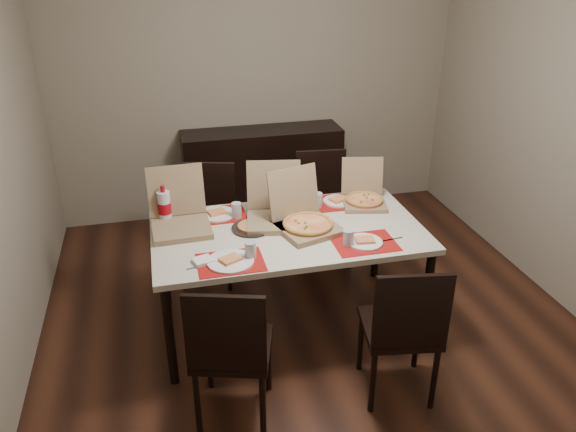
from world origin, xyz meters
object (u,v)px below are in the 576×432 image
at_px(chair_near_left, 230,348).
at_px(chair_far_left, 209,217).
at_px(dining_table, 288,238).
at_px(chair_near_right, 403,327).
at_px(dip_bowl, 292,214).
at_px(sideboard, 263,175).
at_px(soda_bottle, 164,207).
at_px(pizza_box_center, 305,221).
at_px(chair_far_right, 323,202).

xyz_separation_m(chair_near_left, chair_far_left, (0.07, 1.63, 0.00)).
bearing_deg(chair_far_left, dining_table, -60.28).
height_order(dining_table, chair_near_right, chair_near_right).
distance_m(chair_near_left, chair_near_right, 0.99).
bearing_deg(dip_bowl, sideboard, 86.41).
relative_size(dip_bowl, soda_bottle, 0.49).
relative_size(dining_table, chair_near_right, 1.94).
bearing_deg(dining_table, soda_bottle, 158.81).
xyz_separation_m(sideboard, soda_bottle, (-0.96, -1.43, 0.41)).
bearing_deg(soda_bottle, sideboard, 56.13).
bearing_deg(sideboard, dining_table, -95.56).
xyz_separation_m(sideboard, dining_table, (-0.17, -1.73, 0.23)).
xyz_separation_m(chair_near_right, pizza_box_center, (-0.35, 0.86, 0.30)).
height_order(chair_near_left, pizza_box_center, pizza_box_center).
bearing_deg(chair_far_left, pizza_box_center, -55.07).
bearing_deg(dip_bowl, pizza_box_center, -78.32).
bearing_deg(dip_bowl, chair_far_left, 130.73).
bearing_deg(pizza_box_center, chair_far_left, 124.93).
bearing_deg(chair_near_right, sideboard, 96.40).
bearing_deg(chair_far_left, chair_far_right, 3.72).
height_order(dining_table, dip_bowl, dip_bowl).
bearing_deg(sideboard, chair_near_left, -105.09).
bearing_deg(dining_table, chair_far_left, 119.72).
height_order(sideboard, chair_far_left, chair_far_left).
distance_m(chair_near_left, chair_far_right, 1.99).
distance_m(pizza_box_center, soda_bottle, 0.96).
xyz_separation_m(chair_near_right, soda_bottle, (-1.25, 1.19, 0.35)).
bearing_deg(dining_table, dip_bowl, 68.92).
height_order(chair_near_right, chair_far_left, same).
relative_size(chair_near_right, pizza_box_center, 1.84).
height_order(chair_far_left, chair_far_right, same).
bearing_deg(chair_far_right, sideboard, 111.39).
bearing_deg(pizza_box_center, soda_bottle, 160.32).
height_order(dining_table, chair_near_left, chair_near_left).
height_order(chair_near_right, soda_bottle, soda_bottle).
relative_size(chair_far_left, chair_far_right, 1.00).
relative_size(chair_near_left, dip_bowl, 7.08).
xyz_separation_m(dining_table, chair_far_left, (-0.46, 0.80, -0.17)).
relative_size(dining_table, chair_far_left, 1.94).
bearing_deg(dip_bowl, soda_bottle, 172.08).
distance_m(chair_near_right, chair_far_right, 1.74).
bearing_deg(soda_bottle, chair_near_left, -76.84).
relative_size(dining_table, pizza_box_center, 3.56).
relative_size(chair_near_left, soda_bottle, 3.46).
relative_size(sideboard, soda_bottle, 5.58).
bearing_deg(chair_near_left, chair_near_right, -2.79).
relative_size(sideboard, dining_table, 0.83).
distance_m(chair_far_right, dip_bowl, 0.85).
bearing_deg(chair_far_right, soda_bottle, -156.79).
distance_m(dining_table, chair_far_left, 0.94).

